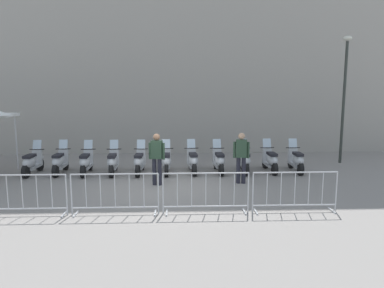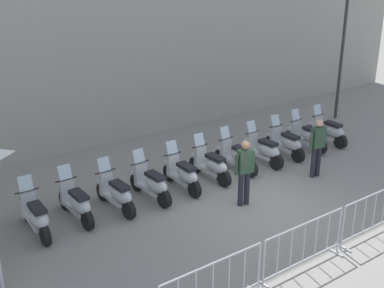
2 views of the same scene
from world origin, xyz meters
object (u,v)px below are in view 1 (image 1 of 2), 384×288
Objects in this scene: motorcycle_1 at (60,162)px; officer_mid_plaza at (157,156)px; motorcycle_3 at (113,162)px; street_lamp at (345,87)px; barrier_segment_1 at (115,194)px; motorcycle_5 at (166,162)px; motorcycle_4 at (140,162)px; motorcycle_6 at (193,161)px; motorcycle_10 at (296,161)px; barrier_segment_3 at (295,192)px; barrier_segment_0 at (22,195)px; officer_near_row_end at (241,155)px; motorcycle_2 at (86,163)px; motorcycle_0 at (32,163)px; motorcycle_8 at (245,161)px; barrier_segment_2 at (206,193)px; motorcycle_7 at (219,161)px; motorcycle_9 at (271,161)px.

officer_mid_plaza reaches higher than motorcycle_1.
motorcycle_3 is 10.12m from street_lamp.
motorcycle_5 is at bearing 81.94° from barrier_segment_1.
motorcycle_4 is 2.02m from motorcycle_6.
officer_mid_plaza is at bearing -92.39° from motorcycle_5.
motorcycle_10 is 0.78× the size of barrier_segment_3.
motorcycle_3 is at bearing 78.19° from barrier_segment_0.
barrier_segment_3 is 4.67m from officer_mid_plaza.
barrier_segment_1 is at bearing -135.52° from officer_near_row_end.
motorcycle_10 is 7.63m from barrier_segment_1.
motorcycle_4 is 1.86m from officer_mid_plaza.
motorcycle_3 is at bearing 5.42° from motorcycle_2.
motorcycle_8 is (7.97, 0.91, 0.00)m from motorcycle_0.
motorcycle_4 reaches higher than barrier_segment_1.
barrier_segment_2 is at bearing -81.80° from motorcycle_6.
motorcycle_5 reaches higher than barrier_segment_1.
motorcycle_5 is 1.00× the size of motorcycle_7.
motorcycle_2 is at bearing 139.59° from barrier_segment_2.
street_lamp reaches higher than motorcycle_7.
motorcycle_5 is 1.00× the size of motorcycle_10.
motorcycle_8 and motorcycle_10 have the same top height.
motorcycle_7 is (1.00, 0.07, 0.00)m from motorcycle_6.
officer_near_row_end is at bearing 32.25° from barrier_segment_0.
motorcycle_5 is 5.66m from barrier_segment_0.
motorcycle_1 reaches higher than barrier_segment_0.
motorcycle_5 is 1.00× the size of officer_mid_plaza.
motorcycle_9 is at bearing 7.82° from motorcycle_7.
street_lamp is (5.31, 2.34, 2.83)m from motorcycle_7.
motorcycle_6 reaches higher than barrier_segment_2.
motorcycle_3 reaches higher than barrier_segment_3.
motorcycle_7 is at bearing 85.53° from barrier_segment_2.
motorcycle_0 is 9.58m from barrier_segment_3.
motorcycle_7 is (6.99, 0.78, 0.00)m from motorcycle_0.
motorcycle_0 reaches higher than barrier_segment_1.
barrier_segment_2 and barrier_segment_3 have the same top height.
officer_near_row_end is at bearing -7.40° from motorcycle_1.
motorcycle_9 is (5.97, 0.78, 0.00)m from motorcycle_3.
motorcycle_5 is at bearing 58.73° from barrier_segment_0.
motorcycle_10 is at bearing 6.81° from motorcycle_2.
barrier_segment_1 is (4.34, -4.01, 0.07)m from motorcycle_0.
motorcycle_10 is (7.97, 0.95, 0.00)m from motorcycle_2.
barrier_segment_2 is 3.18m from officer_mid_plaza.
barrier_segment_2 is at bearing -57.61° from motorcycle_4.
motorcycle_2 is 1.00× the size of motorcycle_10.
motorcycle_6 is at bearing 51.75° from barrier_segment_0.
barrier_segment_3 is at bearing -21.43° from motorcycle_0.
barrier_segment_3 is (3.93, -4.06, 0.07)m from motorcycle_5.
motorcycle_7 is 5.48m from barrier_segment_1.
motorcycle_6 is 2.00m from motorcycle_8.
motorcycle_9 is 2.21m from officer_near_row_end.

